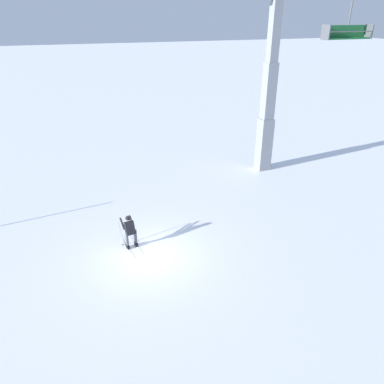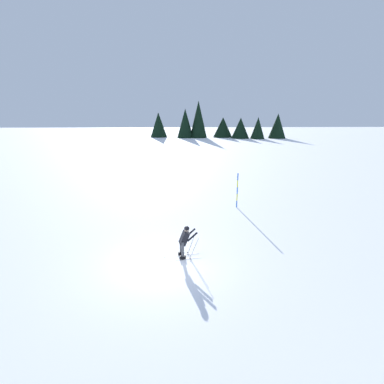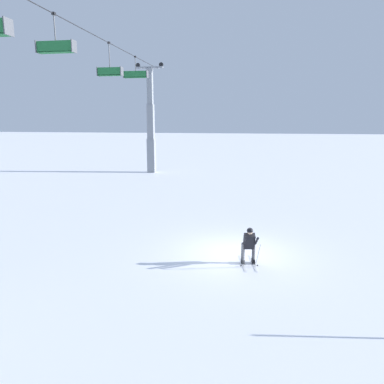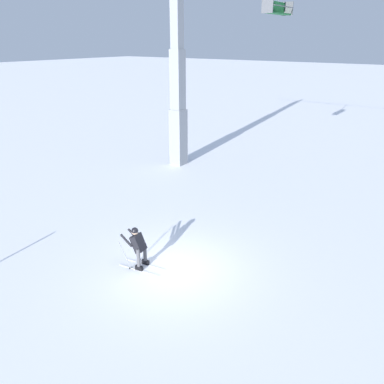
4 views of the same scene
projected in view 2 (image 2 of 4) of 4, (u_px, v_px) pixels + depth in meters
ground_plane at (160, 263)px, 12.91m from camera, size 260.00×260.00×0.00m
skier_carving_main at (185, 239)px, 13.27m from camera, size 1.75×0.85×1.66m
trail_marker_pole at (237, 189)px, 20.28m from camera, size 0.07×0.28×2.50m
tree_line_ridge at (214, 125)px, 78.50m from camera, size 36.95×10.68×9.87m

